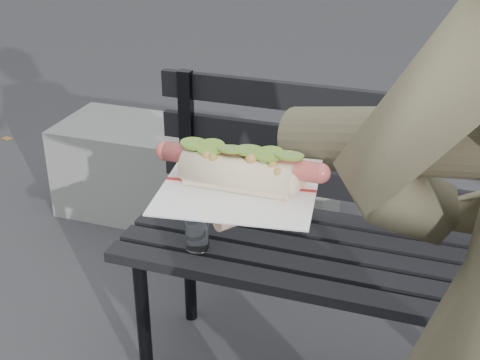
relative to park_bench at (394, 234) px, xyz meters
The scene contains 3 objects.
park_bench is the anchor object (origin of this frame).
concrete_block 1.23m from the park_bench, 140.10° to the left, with size 1.20×0.40×0.40m, color slate.
held_hotdog 1.03m from the park_bench, 85.52° to the right, with size 0.63×0.32×0.20m.
Camera 1 is at (0.13, -0.68, 1.46)m, focal length 50.00 mm.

